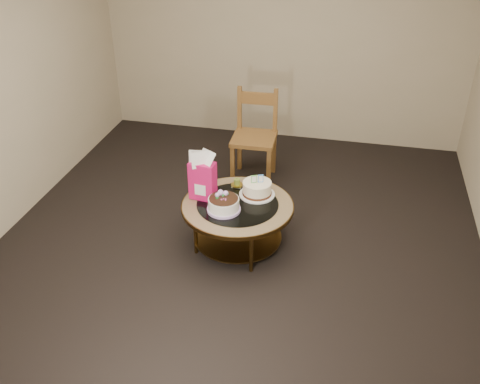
% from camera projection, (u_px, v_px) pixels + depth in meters
% --- Properties ---
extents(ground, '(5.00, 5.00, 0.00)m').
position_uv_depth(ground, '(238.00, 245.00, 5.05)').
color(ground, black).
rests_on(ground, ground).
extents(room_walls, '(4.52, 5.02, 2.61)m').
position_uv_depth(room_walls, '(237.00, 89.00, 4.25)').
color(room_walls, tan).
rests_on(room_walls, ground).
extents(coffee_table, '(1.02, 1.02, 0.46)m').
position_uv_depth(coffee_table, '(238.00, 211.00, 4.85)').
color(coffee_table, '#553B18').
rests_on(coffee_table, ground).
extents(decorated_cake, '(0.30, 0.30, 0.17)m').
position_uv_depth(decorated_cake, '(224.00, 205.00, 4.69)').
color(decorated_cake, '#C6A1E4').
rests_on(decorated_cake, coffee_table).
extents(cream_cake, '(0.33, 0.33, 0.21)m').
position_uv_depth(cream_cake, '(257.00, 189.00, 4.91)').
color(cream_cake, white).
rests_on(cream_cake, coffee_table).
extents(gift_bag, '(0.25, 0.19, 0.47)m').
position_uv_depth(gift_bag, '(202.00, 176.00, 4.78)').
color(gift_bag, '#E31566').
rests_on(gift_bag, coffee_table).
extents(pillar_candle, '(0.11, 0.11, 0.09)m').
position_uv_depth(pillar_candle, '(237.00, 183.00, 5.06)').
color(pillar_candle, '#EAC360').
rests_on(pillar_candle, coffee_table).
extents(dining_chair, '(0.48, 0.48, 1.02)m').
position_uv_depth(dining_chair, '(255.00, 136.00, 5.90)').
color(dining_chair, brown).
rests_on(dining_chair, ground).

